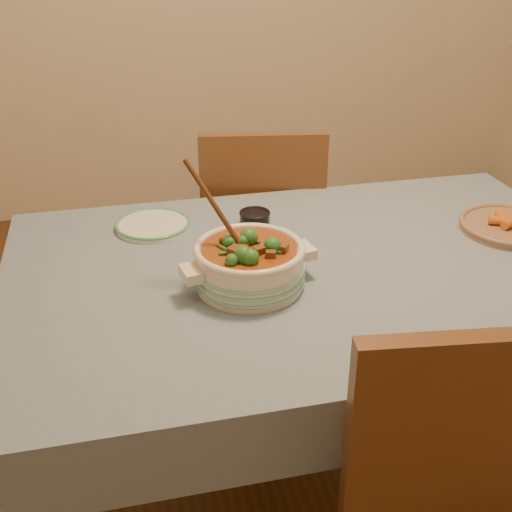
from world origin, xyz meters
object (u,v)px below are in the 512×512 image
Objects in this scene: dining_table at (314,294)px; chair_far at (261,229)px; condiment_bowl at (255,218)px; fried_plate at (510,225)px; stew_casserole at (249,261)px; white_plate at (153,225)px.

chair_far is at bearing 88.88° from dining_table.
condiment_bowl and fried_plate have the same top height.
dining_table is 0.26m from stew_casserole.
condiment_bowl is (0.09, 0.34, -0.04)m from stew_casserole.
stew_casserole is 0.46m from white_plate.
white_plate is 2.52× the size of condiment_bowl.
chair_far is (0.21, 0.76, -0.29)m from stew_casserole.
condiment_bowl is at bearing -11.29° from white_plate.
white_plate is at bearing 49.59° from chair_far.
chair_far is (-0.63, 0.62, -0.24)m from fried_plate.
chair_far is (0.12, 0.42, -0.25)m from condiment_bowl.
dining_table is at bearing -69.27° from condiment_bowl.
dining_table is 0.65m from fried_plate.
white_plate is 0.97× the size of fried_plate.
condiment_bowl is (0.31, -0.06, 0.02)m from white_plate.
white_plate is (-0.41, 0.34, 0.10)m from dining_table.
stew_casserole is 0.36m from condiment_bowl.
dining_table is 5.64× the size of fried_plate.
chair_far is at bearing 74.03° from condiment_bowl.
chair_far reaches higher than condiment_bowl.
condiment_bowl is 0.77m from fried_plate.
white_plate is at bearing 140.40° from dining_table.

